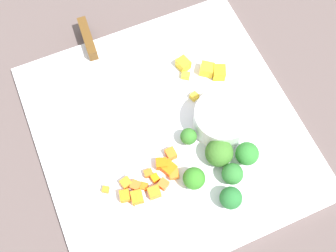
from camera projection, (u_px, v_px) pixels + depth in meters
ground_plane at (168, 132)px, 0.63m from camera, size 4.00×4.00×0.00m
cutting_board at (168, 130)px, 0.63m from camera, size 0.40×0.39×0.01m
prep_bowl at (221, 119)px, 0.61m from camera, size 0.08×0.08×0.04m
chef_knife at (100, 75)px, 0.65m from camera, size 0.37×0.04×0.02m
carrot_dice_0 at (144, 186)px, 0.58m from camera, size 0.01×0.01×0.01m
carrot_dice_1 at (163, 184)px, 0.58m from camera, size 0.02×0.02×0.01m
carrot_dice_2 at (106, 190)px, 0.58m from camera, size 0.01×0.01×0.01m
carrot_dice_3 at (171, 154)px, 0.60m from camera, size 0.02×0.01×0.01m
carrot_dice_4 at (174, 174)px, 0.59m from camera, size 0.02×0.02×0.01m
carrot_dice_5 at (126, 183)px, 0.58m from camera, size 0.02×0.02×0.01m
carrot_dice_6 at (136, 186)px, 0.58m from camera, size 0.02×0.02×0.01m
carrot_dice_7 at (125, 196)px, 0.57m from camera, size 0.02×0.02×0.01m
carrot_dice_8 at (155, 178)px, 0.59m from camera, size 0.01×0.01×0.01m
carrot_dice_9 at (148, 173)px, 0.59m from camera, size 0.01×0.01×0.01m
carrot_dice_10 at (162, 164)px, 0.59m from camera, size 0.02×0.02×0.02m
carrot_dice_11 at (154, 192)px, 0.57m from camera, size 0.02×0.02×0.02m
carrot_dice_12 at (137, 198)px, 0.57m from camera, size 0.02×0.02×0.02m
carrot_dice_13 at (169, 168)px, 0.59m from camera, size 0.03×0.02×0.01m
pepper_dice_0 at (219, 73)px, 0.65m from camera, size 0.03×0.03×0.02m
pepper_dice_1 at (194, 96)px, 0.64m from camera, size 0.01×0.01×0.01m
pepper_dice_2 at (186, 76)px, 0.65m from camera, size 0.02×0.02×0.01m
pepper_dice_3 at (183, 64)px, 0.66m from camera, size 0.02×0.02×0.02m
pepper_dice_4 at (207, 69)px, 0.65m from camera, size 0.03×0.03×0.02m
broccoli_floret_0 at (219, 153)px, 0.59m from camera, size 0.04×0.04×0.04m
broccoli_floret_1 at (195, 178)px, 0.57m from camera, size 0.03×0.03×0.04m
broccoli_floret_2 at (231, 198)px, 0.56m from camera, size 0.03×0.03×0.04m
broccoli_floret_3 at (247, 154)px, 0.58m from camera, size 0.03×0.03×0.04m
broccoli_floret_4 at (189, 137)px, 0.60m from camera, size 0.03×0.03×0.03m
broccoli_floret_5 at (232, 174)px, 0.58m from camera, size 0.03×0.03×0.03m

